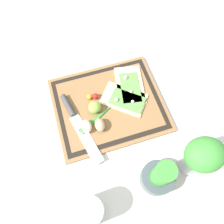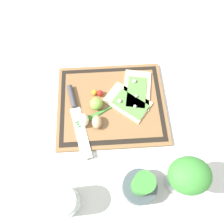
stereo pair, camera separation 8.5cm
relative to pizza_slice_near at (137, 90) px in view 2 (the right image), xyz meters
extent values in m
plane|color=silver|center=(0.11, 0.05, -0.02)|extent=(6.00, 6.00, 0.00)
cube|color=brown|center=(0.11, 0.05, -0.02)|extent=(0.44, 0.38, 0.01)
cube|color=black|center=(0.11, 0.05, -0.01)|extent=(0.41, 0.35, 0.00)
cube|color=brown|center=(0.11, 0.05, -0.01)|extent=(0.38, 0.31, 0.00)
cube|color=beige|center=(0.00, 0.00, 0.00)|extent=(0.14, 0.20, 0.01)
cube|color=#568942|center=(0.00, 0.01, 0.00)|extent=(0.10, 0.16, 0.00)
sphere|color=silver|center=(0.01, -0.04, 0.01)|extent=(0.02, 0.02, 0.02)
sphere|color=silver|center=(0.01, 0.03, 0.01)|extent=(0.01, 0.01, 0.01)
cube|color=beige|center=(0.04, 0.06, 0.00)|extent=(0.21, 0.20, 0.01)
cube|color=#568942|center=(0.03, 0.07, 0.00)|extent=(0.15, 0.15, 0.00)
sphere|color=silver|center=(0.08, 0.05, 0.01)|extent=(0.02, 0.02, 0.02)
sphere|color=silver|center=(0.02, 0.08, 0.01)|extent=(0.01, 0.01, 0.01)
cube|color=silver|center=(0.23, 0.17, 0.00)|extent=(0.09, 0.22, 0.00)
cylinder|color=#38383D|center=(0.27, 0.02, 0.01)|extent=(0.04, 0.10, 0.02)
ellipsoid|color=tan|center=(0.17, 0.14, 0.01)|extent=(0.04, 0.05, 0.04)
ellipsoid|color=beige|center=(0.22, 0.13, 0.01)|extent=(0.04, 0.05, 0.04)
sphere|color=#7FB742|center=(0.17, 0.06, 0.02)|extent=(0.05, 0.05, 0.05)
sphere|color=red|center=(0.15, 0.01, 0.01)|extent=(0.03, 0.03, 0.03)
sphere|color=gold|center=(0.18, 0.00, 0.01)|extent=(0.02, 0.02, 0.02)
cylinder|color=#388433|center=(0.12, 0.08, 0.00)|extent=(0.26, 0.11, 0.01)
cylinder|color=#388433|center=(0.12, 0.08, 0.00)|extent=(0.25, 0.13, 0.01)
cylinder|color=#388433|center=(0.12, 0.08, 0.00)|extent=(0.24, 0.15, 0.01)
cylinder|color=#3D474C|center=(0.03, 0.38, 0.01)|extent=(0.12, 0.12, 0.06)
cylinder|color=#388433|center=(0.03, 0.38, 0.08)|extent=(0.06, 0.06, 0.15)
cylinder|color=silver|center=(0.28, 0.42, 0.03)|extent=(0.09, 0.09, 0.10)
cylinder|color=olive|center=(0.28, 0.42, 0.00)|extent=(0.08, 0.08, 0.03)
cylinder|color=silver|center=(0.28, 0.42, 0.08)|extent=(0.09, 0.09, 0.01)
cylinder|color=silver|center=(-0.10, 0.37, 0.03)|extent=(0.08, 0.08, 0.11)
ellipsoid|color=#388433|center=(-0.10, 0.37, 0.14)|extent=(0.13, 0.11, 0.10)
camera|label=1|loc=(0.21, 0.44, 0.79)|focal=35.00mm
camera|label=2|loc=(0.13, 0.45, 0.79)|focal=35.00mm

